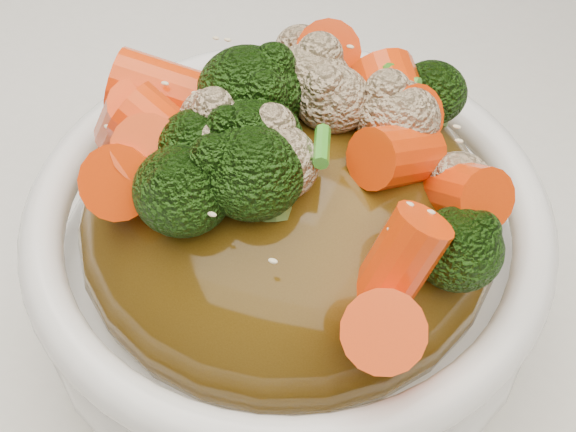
% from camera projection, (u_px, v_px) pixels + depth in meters
% --- Properties ---
extents(tablecloth, '(1.20, 0.80, 0.04)m').
position_uv_depth(tablecloth, '(233.00, 265.00, 0.45)').
color(tablecloth, white).
rests_on(tablecloth, dining_table).
extents(bowl, '(0.27, 0.27, 0.09)m').
position_uv_depth(bowl, '(288.00, 264.00, 0.37)').
color(bowl, white).
rests_on(bowl, tablecloth).
extents(sauce_base, '(0.21, 0.21, 0.10)m').
position_uv_depth(sauce_base, '(288.00, 221.00, 0.34)').
color(sauce_base, '#4E360D').
rests_on(sauce_base, bowl).
extents(carrots, '(0.21, 0.21, 0.05)m').
position_uv_depth(carrots, '(288.00, 108.00, 0.30)').
color(carrots, '#FC4308').
rests_on(carrots, sauce_base).
extents(broccoli, '(0.21, 0.21, 0.05)m').
position_uv_depth(broccoli, '(288.00, 110.00, 0.30)').
color(broccoli, black).
rests_on(broccoli, sauce_base).
extents(cauliflower, '(0.21, 0.21, 0.04)m').
position_uv_depth(cauliflower, '(288.00, 114.00, 0.30)').
color(cauliflower, '#C9B089').
rests_on(cauliflower, sauce_base).
extents(scallions, '(0.16, 0.16, 0.02)m').
position_uv_depth(scallions, '(288.00, 106.00, 0.29)').
color(scallions, '#3A9722').
rests_on(scallions, sauce_base).
extents(sesame_seeds, '(0.19, 0.19, 0.01)m').
position_uv_depth(sesame_seeds, '(288.00, 106.00, 0.29)').
color(sesame_seeds, beige).
rests_on(sesame_seeds, sauce_base).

